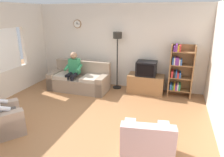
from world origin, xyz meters
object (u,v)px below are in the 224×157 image
(tv_stand, at_px, (146,84))
(bookshelf, at_px, (179,70))
(person_in_left_armchair, at_px, (0,106))
(floor_lamp, at_px, (117,45))
(couch, at_px, (80,80))
(armchair_near_bookshelf, at_px, (146,147))
(tv, at_px, (146,68))
(person_on_couch, at_px, (73,69))

(tv_stand, height_order, bookshelf, bookshelf)
(person_in_left_armchair, bearing_deg, floor_lamp, 64.50)
(couch, relative_size, armchair_near_bookshelf, 1.91)
(tv_stand, height_order, person_in_left_armchair, person_in_left_armchair)
(tv, xyz_separation_m, armchair_near_bookshelf, (0.49, -3.09, -0.50))
(couch, distance_m, tv, 2.19)
(couch, xyz_separation_m, tv_stand, (2.10, 0.41, -0.03))
(armchair_near_bookshelf, relative_size, person_in_left_armchair, 0.89)
(tv, height_order, person_on_couch, person_on_couch)
(person_on_couch, xyz_separation_m, person_in_left_armchair, (-0.26, -2.62, -0.09))
(person_on_couch, distance_m, person_in_left_armchair, 2.64)
(bookshelf, xyz_separation_m, person_on_couch, (-3.21, -0.59, -0.10))
(person_in_left_armchair, bearing_deg, armchair_near_bookshelf, 0.54)
(tv_stand, height_order, floor_lamp, floor_lamp)
(couch, relative_size, person_in_left_armchair, 1.70)
(couch, height_order, floor_lamp, floor_lamp)
(floor_lamp, bearing_deg, couch, -155.93)
(floor_lamp, bearing_deg, person_on_couch, -154.36)
(tv_stand, distance_m, person_in_left_armchair, 4.04)
(tv_stand, xyz_separation_m, person_on_couch, (-2.25, -0.52, 0.41))
(tv, bearing_deg, couch, -169.69)
(floor_lamp, xyz_separation_m, person_in_left_armchair, (-1.55, -3.24, -0.85))
(tv, relative_size, bookshelf, 0.38)
(tv_stand, relative_size, person_in_left_armchair, 0.98)
(bookshelf, distance_m, floor_lamp, 2.04)
(bookshelf, bearing_deg, person_in_left_armchair, -137.28)
(floor_lamp, bearing_deg, person_in_left_armchair, -115.50)
(couch, bearing_deg, person_in_left_armchair, -98.59)
(couch, bearing_deg, armchair_near_bookshelf, -46.19)
(person_on_couch, bearing_deg, bookshelf, 10.33)
(couch, height_order, armchair_near_bookshelf, same)
(tv_stand, xyz_separation_m, armchair_near_bookshelf, (0.49, -3.11, 0.00))
(tv, xyz_separation_m, floor_lamp, (-0.97, 0.12, 0.66))
(tv_stand, bearing_deg, tv, -90.00)
(bookshelf, height_order, person_in_left_armchair, bookshelf)
(tv, xyz_separation_m, bookshelf, (0.96, 0.09, 0.00))
(person_in_left_armchair, bearing_deg, person_on_couch, 84.30)
(tv_stand, height_order, tv, tv)
(person_in_left_armchair, bearing_deg, tv_stand, 51.32)
(bookshelf, distance_m, person_in_left_armchair, 4.74)
(tv_stand, xyz_separation_m, tv, (0.00, -0.02, 0.51))
(person_on_couch, bearing_deg, person_in_left_armchair, -95.70)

